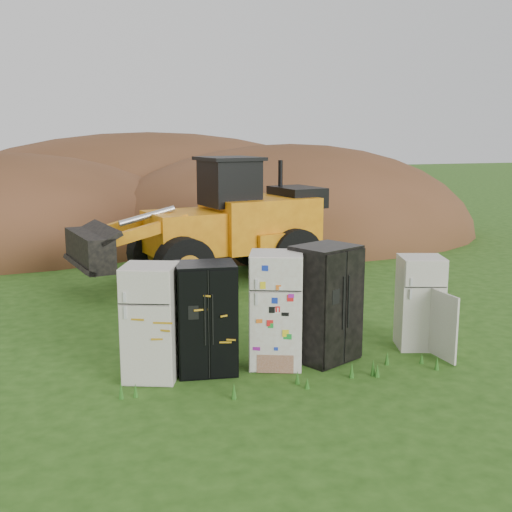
{
  "coord_description": "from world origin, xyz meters",
  "views": [
    {
      "loc": [
        -4.01,
        -9.56,
        3.79
      ],
      "look_at": [
        -0.14,
        2.0,
        1.45
      ],
      "focal_mm": 45.0,
      "sensor_mm": 36.0,
      "label": 1
    }
  ],
  "objects_px": {
    "fridge_open_door": "(420,302)",
    "wheel_loader": "(201,221)",
    "fridge_dark_mid": "(325,303)",
    "fridge_sticker": "(276,310)",
    "fridge_leftmost": "(151,322)",
    "fridge_black_side": "(206,318)"
  },
  "relations": [
    {
      "from": "fridge_leftmost",
      "to": "wheel_loader",
      "type": "distance_m",
      "value": 6.61
    },
    {
      "from": "fridge_open_door",
      "to": "fridge_leftmost",
      "type": "bearing_deg",
      "value": -162.27
    },
    {
      "from": "fridge_black_side",
      "to": "wheel_loader",
      "type": "xyz_separation_m",
      "value": [
        1.43,
        6.18,
        0.7
      ]
    },
    {
      "from": "fridge_black_side",
      "to": "fridge_open_door",
      "type": "xyz_separation_m",
      "value": [
        3.91,
        -0.02,
        -0.06
      ]
    },
    {
      "from": "fridge_sticker",
      "to": "fridge_open_door",
      "type": "bearing_deg",
      "value": 22.72
    },
    {
      "from": "fridge_leftmost",
      "to": "fridge_black_side",
      "type": "bearing_deg",
      "value": 20.78
    },
    {
      "from": "fridge_open_door",
      "to": "wheel_loader",
      "type": "bearing_deg",
      "value": 130.0
    },
    {
      "from": "fridge_sticker",
      "to": "wheel_loader",
      "type": "xyz_separation_m",
      "value": [
        0.27,
        6.24,
        0.65
      ]
    },
    {
      "from": "fridge_sticker",
      "to": "wheel_loader",
      "type": "distance_m",
      "value": 6.28
    },
    {
      "from": "fridge_black_side",
      "to": "fridge_sticker",
      "type": "distance_m",
      "value": 1.17
    },
    {
      "from": "fridge_black_side",
      "to": "wheel_loader",
      "type": "relative_size",
      "value": 0.27
    },
    {
      "from": "fridge_leftmost",
      "to": "fridge_sticker",
      "type": "bearing_deg",
      "value": 19.82
    },
    {
      "from": "fridge_sticker",
      "to": "fridge_open_door",
      "type": "relative_size",
      "value": 1.14
    },
    {
      "from": "fridge_dark_mid",
      "to": "fridge_leftmost",
      "type": "bearing_deg",
      "value": 154.21
    },
    {
      "from": "fridge_leftmost",
      "to": "fridge_open_door",
      "type": "distance_m",
      "value": 4.79
    },
    {
      "from": "wheel_loader",
      "to": "fridge_sticker",
      "type": "bearing_deg",
      "value": -102.3
    },
    {
      "from": "fridge_dark_mid",
      "to": "wheel_loader",
      "type": "height_order",
      "value": "wheel_loader"
    },
    {
      "from": "fridge_dark_mid",
      "to": "fridge_sticker",
      "type": "bearing_deg",
      "value": 156.07
    },
    {
      "from": "fridge_sticker",
      "to": "fridge_dark_mid",
      "type": "xyz_separation_m",
      "value": [
        0.88,
        0.01,
        0.03
      ]
    },
    {
      "from": "fridge_leftmost",
      "to": "fridge_dark_mid",
      "type": "height_order",
      "value": "fridge_dark_mid"
    },
    {
      "from": "fridge_leftmost",
      "to": "wheel_loader",
      "type": "height_order",
      "value": "wheel_loader"
    },
    {
      "from": "fridge_sticker",
      "to": "wheel_loader",
      "type": "relative_size",
      "value": 0.29
    }
  ]
}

